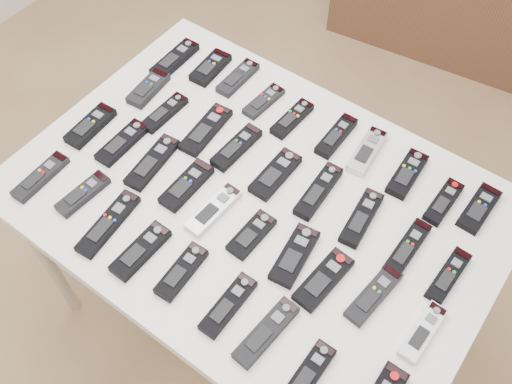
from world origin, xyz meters
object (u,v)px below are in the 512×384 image
Objects in this scene: remote_26 at (324,279)px; remote_19 at (91,126)px; remote_12 at (206,130)px; remote_27 at (374,295)px; remote_33 at (181,272)px; remote_32 at (141,251)px; remote_31 at (108,223)px; remote_1 at (211,68)px; remote_34 at (228,305)px; remote_4 at (292,119)px; remote_24 at (252,235)px; remote_30 at (83,194)px; remote_16 at (362,218)px; remote_2 at (238,78)px; remote_3 at (264,101)px; remote_11 at (165,113)px; remote_6 at (367,151)px; remote_23 at (214,210)px; remote_25 at (295,255)px; remote_14 at (275,174)px; remote_8 at (443,202)px; remote_18 at (448,276)px; remote_28 at (423,332)px; remote_29 at (41,177)px; remote_15 at (318,191)px; remote_35 at (266,332)px; remote_21 at (152,162)px; remote_10 at (148,88)px; remote_5 at (336,136)px; remote_7 at (407,174)px; remote_9 at (479,208)px; table at (256,208)px; remote_36 at (309,373)px; remote_22 at (187,185)px; remote_0 at (175,59)px; remote_17 at (407,248)px.

remote_19 is at bearing -176.12° from remote_26.
remote_27 is (0.64, -0.16, 0.00)m from remote_12.
remote_19 is 0.55m from remote_33.
remote_31 is at bearing 176.15° from remote_32.
remote_1 and remote_19 have the same top height.
remote_4 is at bearing 109.64° from remote_34.
remote_30 reaches higher than remote_24.
remote_27 is (0.13, -0.17, -0.00)m from remote_16.
remote_3 is at bearing -15.25° from remote_2.
remote_32 is (0.26, -0.38, 0.00)m from remote_11.
remote_6 is 0.97× the size of remote_23.
remote_1 is 0.70m from remote_25.
remote_14 is (0.30, -0.23, 0.00)m from remote_2.
remote_8 is 0.93× the size of remote_18.
remote_28 is 0.91× the size of remote_29.
remote_3 is at bearing 179.68° from remote_8.
remote_15 is at bearing 98.37° from remote_25.
remote_33 is 0.25m from remote_35.
remote_18 is 0.53m from remote_34.
remote_21 is (-0.70, -0.35, 0.00)m from remote_8.
remote_10 is 0.79m from remote_26.
remote_5 is at bearing 79.41° from remote_33.
remote_18 is (0.22, -0.21, -0.00)m from remote_7.
remote_6 is 0.45m from remote_12.
remote_16 is 1.25× the size of remote_24.
remote_29 is at bearing -97.15° from remote_10.
remote_19 is (-0.68, -0.38, 0.00)m from remote_6.
remote_9 is 0.91× the size of remote_14.
remote_2 reaches higher than table.
remote_16 and remote_35 have the same top height.
remote_35 is (0.25, -0.00, -0.00)m from remote_33.
remote_28 is 1.03× the size of remote_36.
remote_22 is at bearing 62.16° from remote_31.
remote_1 is at bearing 153.85° from remote_26.
remote_25 is 0.98× the size of remote_26.
remote_32 is 0.92× the size of remote_35.
remote_0 is 1.12× the size of remote_5.
remote_7 reaches higher than remote_28.
remote_17 reaches higher than remote_9.
remote_34 is (-0.36, -0.59, 0.00)m from remote_9.
remote_2 is at bearing 177.32° from remote_8.
remote_7 reaches higher than remote_2.
remote_14 is (0.00, 0.08, 0.07)m from table.
remote_17 is 0.59m from remote_22.
remote_14 is (-0.16, -0.21, -0.00)m from remote_6.
remote_17 is (0.27, -0.02, -0.00)m from remote_15.
remote_18 is at bearing 0.13° from remote_14.
remote_16 is 0.41m from remote_34.
remote_27 is at bearing -58.18° from remote_16.
remote_36 is at bearing -76.60° from remote_6.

